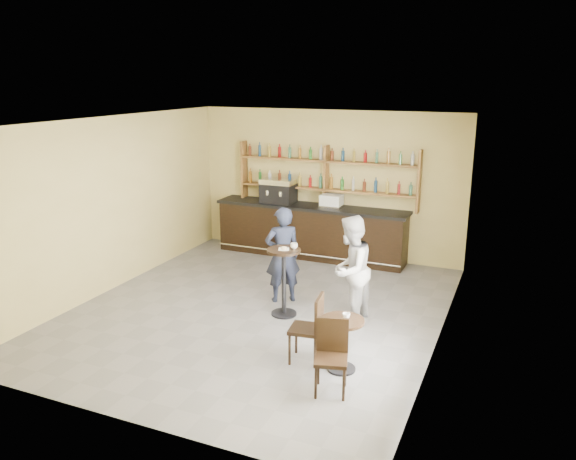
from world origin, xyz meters
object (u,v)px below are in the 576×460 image
at_px(bar_counter, 311,231).
at_px(pastry_case, 332,201).
at_px(chair_west, 306,328).
at_px(patron_second, 350,270).
at_px(cafe_table, 342,345).
at_px(man_main, 283,255).
at_px(espresso_machine, 278,191).
at_px(chair_south, 331,359).
at_px(pedestal_table, 284,282).

height_order(bar_counter, pastry_case, pastry_case).
xyz_separation_m(chair_west, patron_second, (0.17, 1.51, 0.39)).
distance_m(pastry_case, cafe_table, 4.93).
bearing_deg(pastry_case, bar_counter, -171.98).
distance_m(pastry_case, man_main, 2.63).
xyz_separation_m(espresso_machine, pastry_case, (1.25, 0.00, -0.12)).
bearing_deg(bar_counter, espresso_machine, 180.00).
bearing_deg(chair_south, espresso_machine, 105.70).
distance_m(espresso_machine, cafe_table, 5.51).
height_order(pastry_case, pedestal_table, pastry_case).
distance_m(pastry_case, patron_second, 3.27).
height_order(espresso_machine, cafe_table, espresso_machine).
height_order(pedestal_table, patron_second, patron_second).
xyz_separation_m(bar_counter, espresso_machine, (-0.78, 0.00, 0.84)).
bearing_deg(patron_second, man_main, -97.17).
xyz_separation_m(bar_counter, chair_south, (2.23, -5.12, -0.11)).
height_order(espresso_machine, chair_west, espresso_machine).
bearing_deg(pedestal_table, cafe_table, -43.37).
bearing_deg(man_main, chair_south, 89.87).
xyz_separation_m(espresso_machine, man_main, (1.24, -2.59, -0.57)).
xyz_separation_m(man_main, chair_west, (1.18, -1.89, -0.37)).
xyz_separation_m(cafe_table, chair_south, (0.05, -0.60, 0.10)).
distance_m(pastry_case, pedestal_table, 3.24).
distance_m(bar_counter, man_main, 2.64).
height_order(bar_counter, man_main, man_main).
bearing_deg(bar_counter, chair_west, -69.95).
bearing_deg(pedestal_table, patron_second, 9.65).
relative_size(pastry_case, man_main, 0.27).
xyz_separation_m(espresso_machine, pedestal_table, (1.50, -3.14, -0.85)).
height_order(espresso_machine, pastry_case, espresso_machine).
relative_size(man_main, chair_south, 1.82).
bearing_deg(chair_west, patron_second, 166.12).
bearing_deg(patron_second, pastry_case, -147.41).
height_order(pedestal_table, chair_west, pedestal_table).
xyz_separation_m(chair_west, chair_south, (0.60, -0.65, -0.02)).
relative_size(espresso_machine, cafe_table, 0.99).
height_order(man_main, patron_second, patron_second).
distance_m(man_main, chair_south, 3.12).
bearing_deg(patron_second, espresso_machine, -130.56).
bearing_deg(patron_second, chair_west, 1.90).
relative_size(bar_counter, man_main, 2.50).
xyz_separation_m(cafe_table, patron_second, (-0.38, 1.56, 0.52)).
relative_size(espresso_machine, man_main, 0.43).
bearing_deg(man_main, bar_counter, -115.12).
distance_m(pedestal_table, cafe_table, 2.02).
relative_size(espresso_machine, chair_west, 0.75).
xyz_separation_m(pastry_case, pedestal_table, (0.25, -3.14, -0.73)).
distance_m(espresso_machine, patron_second, 3.97).
xyz_separation_m(espresso_machine, chair_south, (3.01, -5.12, -0.96)).
bearing_deg(cafe_table, chair_west, 174.81).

